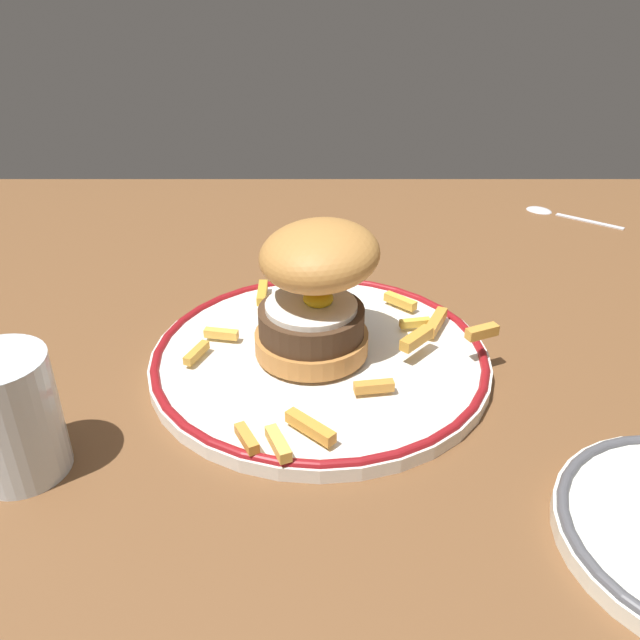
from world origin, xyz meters
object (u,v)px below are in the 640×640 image
at_px(dinner_plate, 320,357).
at_px(spoon, 550,211).
at_px(water_glass, 13,424).
at_px(burger, 316,288).

relative_size(dinner_plate, spoon, 2.57).
distance_m(dinner_plate, water_glass, 0.25).
bearing_deg(burger, dinner_plate, -52.56).
relative_size(burger, water_glass, 1.56).
height_order(dinner_plate, spoon, dinner_plate).
xyz_separation_m(burger, water_glass, (-0.21, -0.14, -0.03)).
height_order(dinner_plate, burger, burger).
bearing_deg(spoon, dinner_plate, -130.28).
height_order(water_glass, spoon, water_glass).
relative_size(water_glass, spoon, 0.80).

